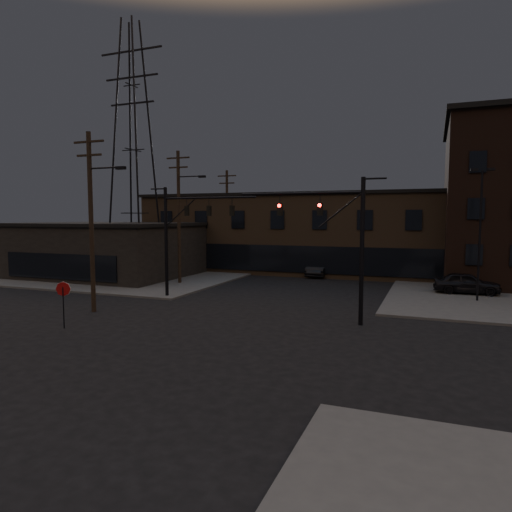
# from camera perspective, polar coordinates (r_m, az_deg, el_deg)

# --- Properties ---
(ground) EXTENTS (140.00, 140.00, 0.00)m
(ground) POSITION_cam_1_polar(r_m,az_deg,el_deg) (23.48, -4.90, -9.61)
(ground) COLOR black
(ground) RESTS_ON ground
(sidewalk_nw) EXTENTS (30.00, 30.00, 0.15)m
(sidewalk_nw) POSITION_cam_1_polar(r_m,az_deg,el_deg) (53.47, -15.71, -1.49)
(sidewalk_nw) COLOR #474744
(sidewalk_nw) RESTS_ON ground
(building_row) EXTENTS (40.00, 12.00, 8.00)m
(building_row) POSITION_cam_1_polar(r_m,az_deg,el_deg) (49.45, 9.56, 2.68)
(building_row) COLOR brown
(building_row) RESTS_ON ground
(building_left) EXTENTS (16.00, 12.00, 5.00)m
(building_left) POSITION_cam_1_polar(r_m,az_deg,el_deg) (47.32, -18.22, 0.58)
(building_left) COLOR black
(building_left) RESTS_ON ground
(traffic_signal_near) EXTENTS (7.12, 0.24, 8.00)m
(traffic_signal_near) POSITION_cam_1_polar(r_m,az_deg,el_deg) (25.34, 10.58, 2.68)
(traffic_signal_near) COLOR black
(traffic_signal_near) RESTS_ON ground
(traffic_signal_far) EXTENTS (7.12, 0.24, 8.00)m
(traffic_signal_far) POSITION_cam_1_polar(r_m,az_deg,el_deg) (32.99, -9.31, 3.35)
(traffic_signal_far) COLOR black
(traffic_signal_far) RESTS_ON ground
(stop_sign) EXTENTS (0.72, 0.33, 2.48)m
(stop_sign) POSITION_cam_1_polar(r_m,az_deg,el_deg) (26.10, -22.96, -4.38)
(stop_sign) COLOR black
(stop_sign) RESTS_ON ground
(utility_pole_near) EXTENTS (3.70, 0.28, 11.00)m
(utility_pole_near) POSITION_cam_1_polar(r_m,az_deg,el_deg) (29.69, -19.83, 4.60)
(utility_pole_near) COLOR black
(utility_pole_near) RESTS_ON ground
(utility_pole_mid) EXTENTS (3.70, 0.28, 11.50)m
(utility_pole_mid) POSITION_cam_1_polar(r_m,az_deg,el_deg) (40.03, -9.54, 5.21)
(utility_pole_mid) COLOR black
(utility_pole_mid) RESTS_ON ground
(utility_pole_far) EXTENTS (2.20, 0.28, 11.00)m
(utility_pole_far) POSITION_cam_1_polar(r_m,az_deg,el_deg) (51.15, -3.64, 4.81)
(utility_pole_far) COLOR black
(utility_pole_far) RESTS_ON ground
(transmission_tower) EXTENTS (7.00, 7.00, 25.00)m
(transmission_tower) POSITION_cam_1_polar(r_m,az_deg,el_deg) (48.01, -15.10, 12.68)
(transmission_tower) COLOR black
(transmission_tower) RESTS_ON ground
(lot_light_a) EXTENTS (1.50, 0.28, 9.14)m
(lot_light_a) POSITION_cam_1_polar(r_m,az_deg,el_deg) (34.50, 26.24, 3.80)
(lot_light_a) COLOR black
(lot_light_a) RESTS_ON ground
(parked_car_lot_a) EXTENTS (4.69, 1.93, 1.59)m
(parked_car_lot_a) POSITION_cam_1_polar(r_m,az_deg,el_deg) (37.63, 24.84, -3.07)
(parked_car_lot_a) COLOR black
(parked_car_lot_a) RESTS_ON sidewalk_ne
(car_crossing) EXTENTS (1.90, 5.17, 1.69)m
(car_crossing) POSITION_cam_1_polar(r_m,az_deg,el_deg) (45.63, 8.06, -1.46)
(car_crossing) COLOR black
(car_crossing) RESTS_ON ground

